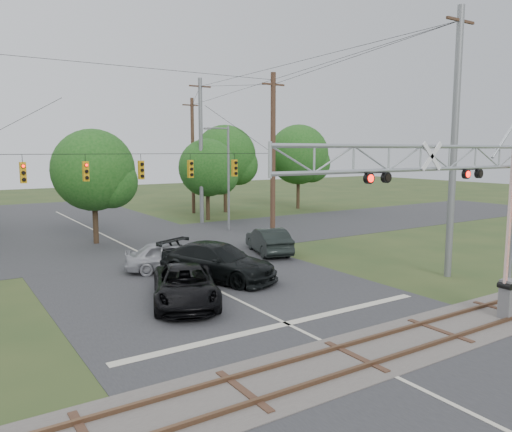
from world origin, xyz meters
TOP-DOWN VIEW (x-y plane):
  - ground at (0.00, 0.00)m, footprint 160.00×160.00m
  - road_main at (0.00, 10.00)m, footprint 14.00×90.00m
  - road_cross at (0.00, 24.00)m, footprint 90.00×12.00m
  - railroad_track at (0.00, 2.00)m, footprint 90.00×3.20m
  - crossing_gantry at (4.44, 1.64)m, footprint 11.78×0.92m
  - traffic_signal_span at (0.93, 20.00)m, footprint 19.34×0.36m
  - pickup_black at (-2.00, 9.77)m, footprint 4.42×6.07m
  - car_dark at (0.97, 12.44)m, footprint 4.85×6.61m
  - sedan_silver at (-0.28, 15.24)m, footprint 5.02×3.35m
  - suv_dark at (6.56, 16.22)m, footprint 3.01×5.09m
  - streetlight at (8.80, 25.25)m, footprint 2.16×0.22m
  - utility_poles at (1.67, 22.18)m, footprint 25.16×30.27m
  - treeline at (-2.37, 34.88)m, footprint 53.96×21.50m

SIDE VIEW (x-z plane):
  - ground at x=0.00m, z-range 0.00..0.00m
  - road_main at x=0.00m, z-range 0.00..0.02m
  - road_cross at x=0.00m, z-range 0.00..0.02m
  - railroad_track at x=0.00m, z-range -0.05..0.11m
  - pickup_black at x=-2.00m, z-range 0.00..1.53m
  - suv_dark at x=6.56m, z-range 0.00..1.59m
  - sedan_silver at x=-0.28m, z-range 0.00..1.59m
  - car_dark at x=0.97m, z-range 0.00..1.78m
  - streetlight at x=8.80m, z-range 0.48..8.57m
  - crossing_gantry at x=4.44m, z-range 0.91..8.15m
  - traffic_signal_span at x=0.93m, z-range -0.10..11.40m
  - treeline at x=-2.37m, z-range 0.72..10.76m
  - utility_poles at x=1.67m, z-range -0.32..12.68m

